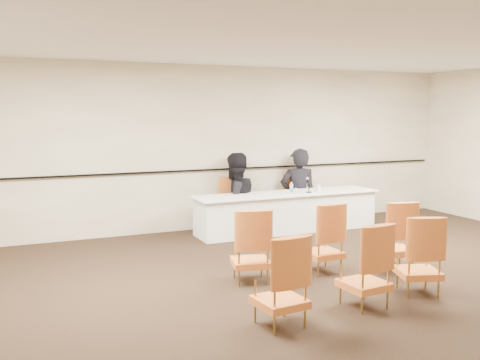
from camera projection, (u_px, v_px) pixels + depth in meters
name	position (u px, v px, depth m)	size (l,w,h in m)	color
floor	(341.00, 291.00, 6.44)	(10.00, 10.00, 0.00)	black
ceiling	(347.00, 36.00, 6.07)	(10.00, 10.00, 0.00)	white
wall_back	(218.00, 148.00, 9.89)	(10.00, 0.04, 3.00)	#B3AC8C
wall_rail	(219.00, 169.00, 9.90)	(9.80, 0.04, 0.03)	black
panel_table	(287.00, 212.00, 9.70)	(3.49, 0.81, 0.70)	white
panelist_main	(298.00, 198.00, 10.38)	(0.71, 0.46, 1.94)	black
panelist_main_chair	(298.00, 199.00, 10.39)	(0.50, 0.50, 0.95)	orange
panelist_second	(235.00, 204.00, 9.85)	(0.93, 0.72, 1.90)	black
panelist_second_chair	(235.00, 204.00, 9.85)	(0.50, 0.50, 0.95)	orange
papers	(307.00, 192.00, 9.74)	(0.30, 0.22, 0.00)	white
microphone	(309.00, 185.00, 9.66)	(0.10, 0.20, 0.28)	black
water_bottle	(291.00, 188.00, 9.60)	(0.06, 0.06, 0.20)	teal
drinking_glass	(296.00, 191.00, 9.57)	(0.06, 0.06, 0.10)	silver
coffee_cup	(318.00, 188.00, 9.80)	(0.09, 0.09, 0.13)	white
aud_chair_front_left	(251.00, 245.00, 6.76)	(0.50, 0.50, 0.95)	orange
aud_chair_front_mid	(323.00, 237.00, 7.18)	(0.50, 0.50, 0.95)	orange
aud_chair_front_right	(395.00, 234.00, 7.34)	(0.50, 0.50, 0.95)	orange
aud_chair_back_left	(280.00, 280.00, 5.33)	(0.50, 0.50, 0.95)	orange
aud_chair_back_mid	(364.00, 265.00, 5.87)	(0.50, 0.50, 0.95)	orange
aud_chair_back_right	(418.00, 254.00, 6.32)	(0.50, 0.50, 0.95)	orange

